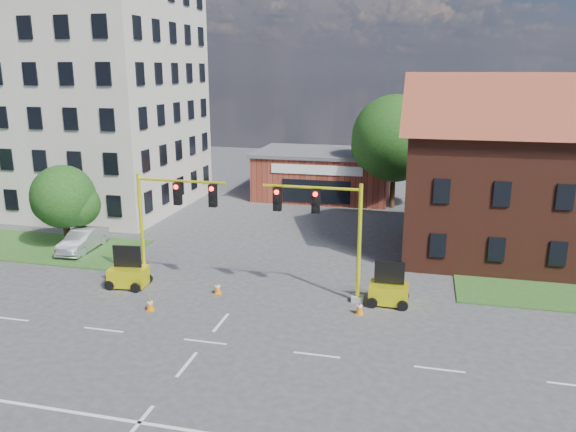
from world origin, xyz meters
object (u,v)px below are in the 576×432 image
object	(u,v)px
pickup_white	(476,250)
trailer_east	(389,291)
signal_mast_east	(327,227)
signal_mast_west	(168,216)
trailer_west	(129,275)

from	to	relation	value
pickup_white	trailer_east	bearing A→B (deg)	135.77
signal_mast_east	pickup_white	world-z (taller)	signal_mast_east
signal_mast_east	pickup_white	bearing A→B (deg)	44.16
signal_mast_east	trailer_east	bearing A→B (deg)	1.04
pickup_white	signal_mast_east	bearing A→B (deg)	121.83
trailer_east	pickup_white	size ratio (longest dim) A/B	0.39
signal_mast_west	signal_mast_east	xyz separation A→B (m)	(8.71, 0.00, 0.00)
signal_mast_west	trailer_east	size ratio (longest dim) A/B	2.81
signal_mast_west	trailer_east	distance (m)	12.35
signal_mast_east	trailer_east	size ratio (longest dim) A/B	2.81
signal_mast_west	trailer_east	bearing A→B (deg)	0.28
trailer_west	pickup_white	size ratio (longest dim) A/B	0.40
trailer_east	signal_mast_west	bearing A→B (deg)	-179.34
trailer_west	pickup_white	world-z (taller)	trailer_west
trailer_west	pickup_white	xyz separation A→B (m)	(18.87, 8.70, 0.09)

